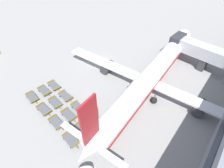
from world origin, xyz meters
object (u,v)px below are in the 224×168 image
object	(u,v)px
baggage_dolly_row_mid_a_col_b	(55,102)
baggage_dolly_row_mid_a_col_d	(82,130)
airplane	(151,76)
baggage_dolly_row_near_col_b	(44,109)
baggage_dolly_row_near_col_c	(56,122)
baggage_dolly_row_near_col_a	(32,97)
baggage_dolly_row_mid_b_col_d	(93,121)
baggage_dolly_row_near_col_d	(71,139)
baggage_dolly_row_mid_a_col_c	(69,115)
baggage_dolly_row_mid_b_col_c	(78,108)
baggage_dolly_row_mid_a_col_a	(44,91)
baggage_dolly_row_mid_b_col_b	(66,96)
baggage_dolly_row_mid_b_col_a	(54,85)

from	to	relation	value
baggage_dolly_row_mid_a_col_b	baggage_dolly_row_mid_a_col_d	size ratio (longest dim) A/B	1.01
airplane	baggage_dolly_row_near_col_b	size ratio (longest dim) A/B	11.84
airplane	baggage_dolly_row_near_col_c	distance (m)	21.39
baggage_dolly_row_near_col_a	baggage_dolly_row_near_col_b	world-z (taller)	same
baggage_dolly_row_near_col_a	baggage_dolly_row_mid_b_col_d	distance (m)	14.85
airplane	baggage_dolly_row_near_col_d	world-z (taller)	airplane
baggage_dolly_row_mid_a_col_c	baggage_dolly_row_mid_b_col_d	xyz separation A→B (m)	(4.71, 1.97, 0.00)
baggage_dolly_row_mid_b_col_c	baggage_dolly_row_mid_a_col_a	bearing A→B (deg)	-171.47
baggage_dolly_row_mid_b_col_b	airplane	bearing A→B (deg)	48.79
baggage_dolly_row_mid_a_col_a	baggage_dolly_row_mid_b_col_c	distance (m)	9.46
baggage_dolly_row_mid_a_col_b	baggage_dolly_row_near_col_a	bearing A→B (deg)	-157.07
baggage_dolly_row_mid_a_col_a	baggage_dolly_row_mid_b_col_d	world-z (taller)	same
baggage_dolly_row_mid_b_col_d	baggage_dolly_row_mid_a_col_c	bearing A→B (deg)	-157.30
baggage_dolly_row_near_col_c	baggage_dolly_row_mid_b_col_d	distance (m)	6.90
baggage_dolly_row_near_col_d	baggage_dolly_row_mid_b_col_c	xyz separation A→B (m)	(-4.16, 5.61, 0.00)
baggage_dolly_row_near_col_c	baggage_dolly_row_near_col_d	bearing A→B (deg)	-7.46
baggage_dolly_row_near_col_b	baggage_dolly_row_mid_a_col_a	bearing A→B (deg)	143.56
baggage_dolly_row_mid_a_col_b	baggage_dolly_row_near_col_c	bearing A→B (deg)	-35.53
baggage_dolly_row_near_col_d	baggage_dolly_row_mid_b_col_a	size ratio (longest dim) A/B	1.00
baggage_dolly_row_mid_a_col_d	baggage_dolly_row_mid_a_col_c	bearing A→B (deg)	170.44
baggage_dolly_row_mid_b_col_d	baggage_dolly_row_mid_b_col_c	bearing A→B (deg)	174.78
airplane	baggage_dolly_row_near_col_c	bearing A→B (deg)	-113.35
baggage_dolly_row_near_col_c	baggage_dolly_row_mid_a_col_a	size ratio (longest dim) A/B	1.00
baggage_dolly_row_mid_a_col_d	baggage_dolly_row_mid_b_col_a	bearing A→B (deg)	162.73
baggage_dolly_row_near_col_c	baggage_dolly_row_mid_a_col_c	size ratio (longest dim) A/B	1.00
baggage_dolly_row_near_col_a	baggage_dolly_row_mid_a_col_a	world-z (taller)	same
baggage_dolly_row_near_col_b	baggage_dolly_row_near_col_d	size ratio (longest dim) A/B	0.99
baggage_dolly_row_near_col_a	baggage_dolly_row_near_col_c	bearing A→B (deg)	-4.93
baggage_dolly_row_mid_a_col_d	baggage_dolly_row_mid_b_col_b	size ratio (longest dim) A/B	1.00
baggage_dolly_row_near_col_a	baggage_dolly_row_mid_b_col_d	xyz separation A→B (m)	(14.36, 3.78, 0.00)
airplane	baggage_dolly_row_mid_b_col_c	distance (m)	16.70
baggage_dolly_row_near_col_c	baggage_dolly_row_mid_a_col_b	bearing A→B (deg)	144.47
baggage_dolly_row_near_col_d	baggage_dolly_row_mid_a_col_d	size ratio (longest dim) A/B	1.01
baggage_dolly_row_mid_b_col_a	baggage_dolly_row_mid_b_col_d	bearing A→B (deg)	-5.96
airplane	baggage_dolly_row_mid_a_col_b	distance (m)	20.92
baggage_dolly_row_near_col_a	baggage_dolly_row_mid_b_col_a	distance (m)	5.25
baggage_dolly_row_near_col_c	baggage_dolly_row_mid_a_col_d	distance (m)	5.15
baggage_dolly_row_mid_b_col_b	baggage_dolly_row_near_col_d	bearing A→B (deg)	-35.33
baggage_dolly_row_near_col_a	baggage_dolly_row_mid_b_col_a	world-z (taller)	same
baggage_dolly_row_mid_a_col_d	baggage_dolly_row_near_col_d	bearing A→B (deg)	-91.41
baggage_dolly_row_near_col_b	baggage_dolly_row_mid_b_col_d	bearing A→B (deg)	23.57
baggage_dolly_row_mid_b_col_d	baggage_dolly_row_near_col_a	bearing A→B (deg)	-165.27
baggage_dolly_row_mid_a_col_a	airplane	bearing A→B (deg)	42.75
baggage_dolly_row_near_col_a	baggage_dolly_row_near_col_b	distance (m)	4.77
baggage_dolly_row_near_col_b	baggage_dolly_row_mid_a_col_c	world-z (taller)	same
baggage_dolly_row_mid_a_col_c	baggage_dolly_row_mid_a_col_d	bearing A→B (deg)	-9.56
baggage_dolly_row_mid_a_col_a	baggage_dolly_row_near_col_a	bearing A→B (deg)	-98.24
baggage_dolly_row_mid_a_col_b	baggage_dolly_row_mid_a_col_c	xyz separation A→B (m)	(4.58, -0.34, 0.00)
baggage_dolly_row_mid_a_col_a	baggage_dolly_row_mid_a_col_c	bearing A→B (deg)	-6.09
baggage_dolly_row_mid_a_col_c	baggage_dolly_row_mid_a_col_a	bearing A→B (deg)	173.91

